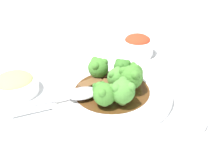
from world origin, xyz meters
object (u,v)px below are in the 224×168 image
at_px(broccoli_floret_0, 134,71).
at_px(side_bowl_kimchi, 137,45).
at_px(broccoli_floret_7, 122,67).
at_px(serving_spoon, 78,95).
at_px(broccoli_floret_3, 118,78).
at_px(main_plate, 112,92).
at_px(beef_strip_1, 90,84).
at_px(broccoli_floret_5, 100,89).
at_px(side_bowl_appetizer, 14,84).
at_px(broccoli_floret_2, 131,77).
at_px(broccoli_floret_6, 123,91).
at_px(beef_strip_2, 111,76).
at_px(sauce_dish, 192,122).
at_px(broccoli_floret_4, 98,67).
at_px(broccoli_floret_1, 105,94).
at_px(beef_strip_0, 106,89).

relative_size(broccoli_floret_0, side_bowl_kimchi, 0.49).
distance_m(broccoli_floret_7, serving_spoon, 0.14).
bearing_deg(broccoli_floret_3, serving_spoon, -11.28).
height_order(broccoli_floret_7, side_bowl_kimchi, broccoli_floret_7).
distance_m(main_plate, beef_strip_1, 0.06).
xyz_separation_m(main_plate, broccoli_floret_5, (0.04, 0.02, 0.04)).
height_order(beef_strip_1, broccoli_floret_3, broccoli_floret_3).
xyz_separation_m(main_plate, side_bowl_appetizer, (0.19, -0.14, 0.01)).
bearing_deg(serving_spoon, side_bowl_appetizer, -50.00).
distance_m(main_plate, serving_spoon, 0.09).
height_order(broccoli_floret_2, broccoli_floret_5, broccoli_floret_2).
bearing_deg(broccoli_floret_0, broccoli_floret_6, 40.09).
distance_m(beef_strip_2, sauce_dish, 0.23).
bearing_deg(broccoli_floret_6, side_bowl_appetizer, -48.51).
bearing_deg(broccoli_floret_2, broccoli_floret_0, -133.89).
height_order(broccoli_floret_4, broccoli_floret_6, broccoli_floret_6).
bearing_deg(side_bowl_appetizer, side_bowl_kimchi, -179.88).
distance_m(broccoli_floret_0, broccoli_floret_5, 0.11).
distance_m(beef_strip_1, broccoli_floret_0, 0.11).
height_order(beef_strip_1, broccoli_floret_6, broccoli_floret_6).
relative_size(broccoli_floret_2, broccoli_floret_4, 1.20).
xyz_separation_m(beef_strip_2, broccoli_floret_0, (-0.04, 0.04, 0.02)).
distance_m(beef_strip_1, sauce_dish, 0.25).
xyz_separation_m(broccoli_floret_1, broccoli_floret_3, (-0.06, -0.04, -0.00)).
height_order(beef_strip_1, sauce_dish, beef_strip_1).
relative_size(side_bowl_kimchi, sauce_dish, 1.51).
bearing_deg(serving_spoon, side_bowl_kimchi, -154.13).
bearing_deg(broccoli_floret_1, broccoli_floret_5, -95.07).
bearing_deg(side_bowl_appetizer, broccoli_floret_4, 157.16).
bearing_deg(broccoli_floret_7, sauce_dish, 98.01).
bearing_deg(side_bowl_kimchi, main_plate, 38.49).
relative_size(broccoli_floret_3, broccoli_floret_4, 0.96).
bearing_deg(beef_strip_0, beef_strip_2, -133.17).
bearing_deg(broccoli_floret_7, broccoli_floret_4, -25.81).
xyz_separation_m(main_plate, broccoli_floret_2, (-0.03, 0.03, 0.05)).
bearing_deg(broccoli_floret_0, broccoli_floret_3, 9.13).
relative_size(broccoli_floret_6, side_bowl_appetizer, 0.52).
bearing_deg(beef_strip_2, side_bowl_kimchi, -147.55).
bearing_deg(main_plate, broccoli_floret_1, 42.71).
distance_m(broccoli_floret_4, side_bowl_kimchi, 0.20).
xyz_separation_m(beef_strip_2, broccoli_floret_1, (0.07, 0.09, 0.02)).
bearing_deg(broccoli_floret_1, broccoli_floret_2, -169.61).
height_order(beef_strip_2, broccoli_floret_6, broccoli_floret_6).
xyz_separation_m(beef_strip_2, broccoli_floret_3, (0.01, 0.05, 0.02)).
height_order(beef_strip_0, broccoli_floret_7, broccoli_floret_7).
bearing_deg(main_plate, broccoli_floret_7, -145.56).
xyz_separation_m(broccoli_floret_6, sauce_dish, (-0.09, 0.12, -0.05)).
xyz_separation_m(beef_strip_2, sauce_dish, (-0.06, 0.23, -0.02)).
bearing_deg(side_bowl_appetizer, broccoli_floret_1, 127.67).
xyz_separation_m(broccoli_floret_5, broccoli_floret_7, (-0.10, -0.05, -0.00)).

